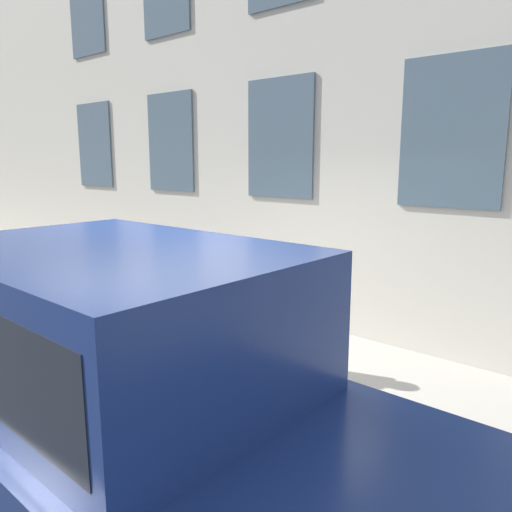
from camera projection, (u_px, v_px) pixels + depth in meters
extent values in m
plane|color=#2D2D30|center=(215.00, 414.00, 4.76)|extent=(80.00, 80.00, 0.00)
cube|color=#B2ADA3|center=(292.00, 368.00, 5.64)|extent=(2.42, 60.00, 0.14)
cube|color=beige|center=(367.00, 0.00, 5.86)|extent=(0.30, 40.00, 8.47)
cube|color=#4C6070|center=(451.00, 132.00, 5.27)|extent=(0.03, 1.12, 1.60)
cube|color=#4C6070|center=(280.00, 138.00, 6.78)|extent=(0.03, 1.12, 1.60)
cube|color=#4C6070|center=(170.00, 142.00, 8.28)|extent=(0.03, 1.12, 1.60)
cube|color=#4C6070|center=(95.00, 145.00, 9.78)|extent=(0.03, 1.12, 1.60)
cube|color=#4C6070|center=(87.00, 10.00, 9.32)|extent=(0.03, 1.12, 1.60)
cylinder|color=gold|center=(267.00, 381.00, 5.09)|extent=(0.32, 0.32, 0.04)
cylinder|color=gold|center=(267.00, 352.00, 5.03)|extent=(0.23, 0.23, 0.68)
sphere|color=#A4891E|center=(267.00, 320.00, 4.97)|extent=(0.25, 0.25, 0.25)
cylinder|color=black|center=(267.00, 313.00, 4.95)|extent=(0.08, 0.08, 0.10)
cylinder|color=gold|center=(280.00, 348.00, 4.91)|extent=(0.09, 0.10, 0.09)
cylinder|color=gold|center=(255.00, 340.00, 5.12)|extent=(0.09, 0.10, 0.09)
cylinder|color=#232328|center=(242.00, 335.00, 5.53)|extent=(0.10, 0.10, 0.66)
cylinder|color=#232328|center=(250.00, 332.00, 5.64)|extent=(0.10, 0.10, 0.66)
cube|color=#72288C|center=(246.00, 283.00, 5.48)|extent=(0.18, 0.12, 0.50)
cylinder|color=#72288C|center=(238.00, 284.00, 5.38)|extent=(0.08, 0.08, 0.47)
cylinder|color=#72288C|center=(253.00, 280.00, 5.57)|extent=(0.08, 0.08, 0.47)
sphere|color=tan|center=(246.00, 251.00, 5.41)|extent=(0.22, 0.22, 0.22)
cylinder|color=black|center=(102.00, 373.00, 4.92)|extent=(0.24, 0.64, 0.64)
cube|color=navy|center=(119.00, 427.00, 3.25)|extent=(1.87, 4.99, 0.71)
cube|color=navy|center=(113.00, 313.00, 3.10)|extent=(1.65, 2.40, 0.85)
cube|color=#1E232D|center=(113.00, 313.00, 3.10)|extent=(1.66, 2.20, 0.54)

